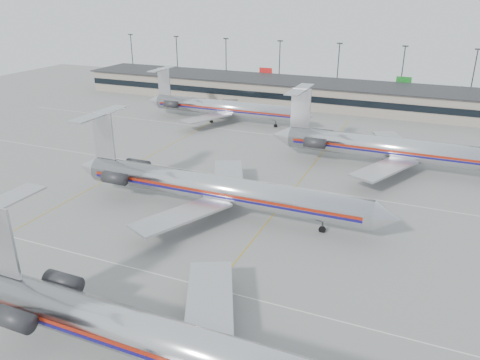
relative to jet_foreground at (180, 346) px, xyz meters
The scene contains 8 objects.
ground 5.39m from the jet_foreground, 143.16° to the left, with size 260.00×260.00×0.00m, color gray.
apron_markings 13.30m from the jet_foreground, 104.43° to the left, with size 160.00×0.15×0.02m, color silver.
terminal 100.41m from the jet_foreground, 91.82° to the left, with size 162.00×17.00×6.25m.
light_mast_row 114.54m from the jet_foreground, 91.60° to the left, with size 163.60×0.40×15.28m.
jet_foreground is the anchor object (origin of this frame).
jet_second_row 31.32m from the jet_foreground, 111.10° to the left, with size 48.92×28.80×12.80m.
jet_third_row 57.91m from the jet_foreground, 79.31° to the left, with size 47.93×29.48×13.11m.
jet_back_row 80.69m from the jet_foreground, 112.58° to the left, with size 43.02×26.46×11.76m.
Camera 1 is at (18.77, -27.23, 29.55)m, focal length 35.00 mm.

